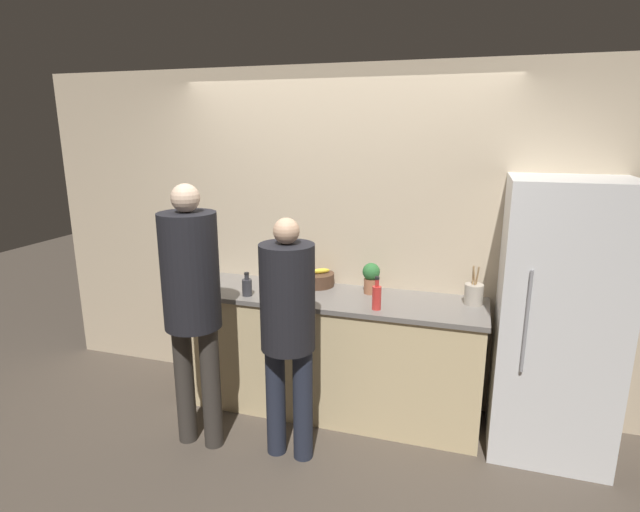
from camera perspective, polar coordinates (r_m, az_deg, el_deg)
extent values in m
plane|color=#4C4238|center=(3.85, -0.68, -19.39)|extent=(14.00, 14.00, 0.00)
cube|color=#C6B293|center=(3.94, 2.31, 2.06)|extent=(5.20, 0.06, 2.60)
cube|color=beige|center=(3.93, 0.97, -11.10)|extent=(2.27, 0.63, 0.90)
cube|color=slate|center=(3.75, 1.00, -4.65)|extent=(2.30, 0.66, 0.03)
cube|color=white|center=(3.63, 25.48, -6.65)|extent=(0.74, 0.66, 1.85)
cylinder|color=#99999E|center=(3.25, 22.53, -6.99)|extent=(0.02, 0.02, 0.65)
cylinder|color=#38332D|center=(3.67, -15.20, -13.86)|extent=(0.13, 0.13, 0.87)
cylinder|color=#38332D|center=(3.57, -12.33, -14.49)|extent=(0.13, 0.13, 0.87)
cylinder|color=black|center=(3.31, -14.62, -1.67)|extent=(0.37, 0.37, 0.76)
sphere|color=beige|center=(3.22, -15.14, 6.42)|extent=(0.18, 0.18, 0.18)
cylinder|color=#232838|center=(3.46, -5.07, -16.05)|extent=(0.13, 0.13, 0.78)
cylinder|color=#232838|center=(3.40, -1.97, -16.58)|extent=(0.13, 0.13, 0.78)
cylinder|color=black|center=(3.12, -3.74, -4.73)|extent=(0.35, 0.35, 0.68)
sphere|color=#DBAD89|center=(3.01, -3.87, 2.87)|extent=(0.16, 0.16, 0.16)
cylinder|color=#4C3323|center=(3.94, -0.42, -2.67)|extent=(0.28, 0.28, 0.10)
ellipsoid|color=yellow|center=(3.91, 0.07, -1.72)|extent=(0.15, 0.12, 0.04)
cylinder|color=#ADA393|center=(3.68, 17.16, -4.21)|extent=(0.13, 0.13, 0.15)
cylinder|color=#99754C|center=(3.65, 17.05, -2.74)|extent=(0.01, 0.05, 0.21)
cylinder|color=#99754C|center=(3.66, 17.45, -2.75)|extent=(0.03, 0.04, 0.22)
cylinder|color=#99754C|center=(3.64, 17.27, -2.82)|extent=(0.05, 0.01, 0.21)
cylinder|color=#236033|center=(3.81, -4.65, -2.91)|extent=(0.08, 0.08, 0.15)
cylinder|color=#236033|center=(3.78, -4.68, -1.44)|extent=(0.03, 0.03, 0.05)
cylinder|color=black|center=(3.77, -4.69, -0.96)|extent=(0.04, 0.04, 0.02)
cylinder|color=#333338|center=(3.74, -8.34, -3.58)|extent=(0.07, 0.07, 0.12)
cylinder|color=#333338|center=(3.72, -8.38, -2.38)|extent=(0.03, 0.03, 0.04)
cylinder|color=black|center=(3.71, -8.40, -1.98)|extent=(0.04, 0.04, 0.01)
cylinder|color=red|center=(3.44, 6.49, -4.78)|extent=(0.06, 0.06, 0.16)
cylinder|color=red|center=(3.41, 6.54, -3.08)|extent=(0.03, 0.03, 0.05)
cylinder|color=black|center=(3.40, 6.56, -2.51)|extent=(0.03, 0.03, 0.02)
cylinder|color=#335184|center=(4.07, -14.05, -2.70)|extent=(0.08, 0.08, 0.08)
cylinder|color=#9E6042|center=(3.78, 5.83, -3.43)|extent=(0.10, 0.10, 0.11)
sphere|color=#2D6B33|center=(3.74, 5.88, -1.79)|extent=(0.13, 0.13, 0.13)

